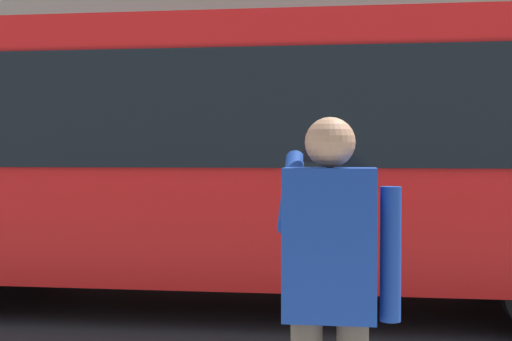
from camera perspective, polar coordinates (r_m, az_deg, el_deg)
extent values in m
plane|color=#232326|center=(8.15, 8.46, -10.49)|extent=(60.00, 60.00, 0.00)
cube|color=red|center=(7.67, -1.05, 1.57)|extent=(9.00, 2.50, 2.60)
cube|color=black|center=(6.44, -2.77, 5.13)|extent=(7.60, 0.06, 1.10)
cylinder|color=black|center=(9.71, -17.88, -5.61)|extent=(1.00, 0.28, 1.00)
cylinder|color=black|center=(8.95, 19.56, -6.22)|extent=(1.00, 0.28, 1.00)
cube|color=navy|center=(3.07, 6.02, -5.94)|extent=(0.40, 0.24, 0.66)
sphere|color=#A87A5B|center=(3.05, 6.04, 2.29)|extent=(0.22, 0.22, 0.22)
cylinder|color=navy|center=(3.08, 10.89, -6.68)|extent=(0.09, 0.09, 0.58)
cylinder|color=navy|center=(3.22, 2.91, -1.65)|extent=(0.09, 0.48, 0.37)
cube|color=black|center=(3.35, 4.48, 1.89)|extent=(0.07, 0.01, 0.14)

